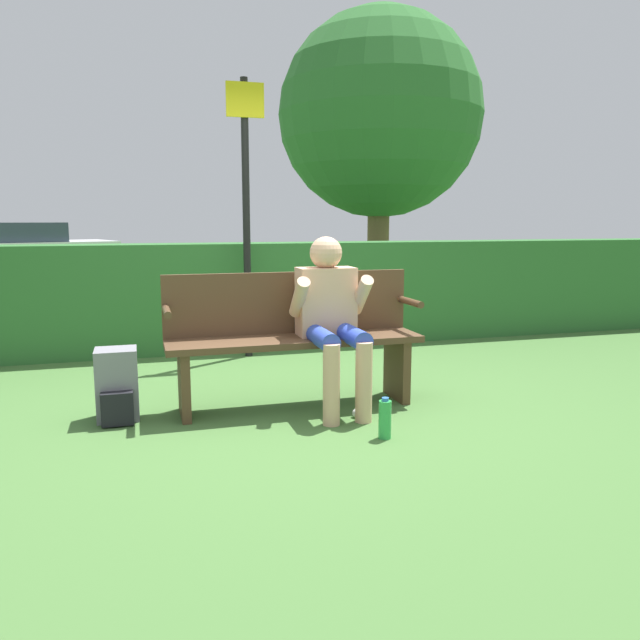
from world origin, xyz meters
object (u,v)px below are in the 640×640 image
object	(u,v)px
backpack	(117,387)
water_bottle	(385,419)
parked_car	(12,250)
signpost	(246,201)
tree	(380,116)
person_seated	(331,312)
park_bench	(293,336)

from	to	relation	value
backpack	water_bottle	distance (m)	1.77
backpack	parked_car	xyz separation A→B (m)	(-2.62, 11.81, 0.39)
parked_car	backpack	bearing A→B (deg)	-97.48
signpost	water_bottle	bearing A→B (deg)	-81.28
signpost	tree	size ratio (longest dim) A/B	0.59
water_bottle	parked_car	size ratio (longest dim) A/B	0.05
backpack	signpost	world-z (taller)	signpost
water_bottle	tree	size ratio (longest dim) A/B	0.06
backpack	signpost	distance (m)	2.42
person_seated	backpack	size ratio (longest dim) A/B	2.52
park_bench	water_bottle	bearing A→B (deg)	-66.82
water_bottle	parked_car	world-z (taller)	parked_car
water_bottle	tree	distance (m)	6.69
person_seated	parked_car	world-z (taller)	parked_car
park_bench	backpack	xyz separation A→B (m)	(-1.20, -0.01, -0.28)
parked_car	tree	bearing A→B (deg)	-67.44
backpack	parked_car	bearing A→B (deg)	102.53
water_bottle	tree	bearing A→B (deg)	68.92
backpack	parked_car	distance (m)	12.10
park_bench	signpost	distance (m)	1.96
park_bench	backpack	distance (m)	1.23
person_seated	parked_car	bearing A→B (deg)	108.77
person_seated	parked_car	size ratio (longest dim) A/B	0.25
park_bench	backpack	size ratio (longest dim) A/B	3.76
park_bench	parked_car	distance (m)	12.40
water_bottle	signpost	size ratio (longest dim) A/B	0.10
water_bottle	parked_car	bearing A→B (deg)	108.31
park_bench	parked_car	xyz separation A→B (m)	(-3.82, 11.80, 0.11)
signpost	tree	world-z (taller)	tree
park_bench	water_bottle	distance (m)	0.99
signpost	tree	xyz separation A→B (m)	(2.58, 3.16, 1.37)
tree	water_bottle	bearing A→B (deg)	-111.08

